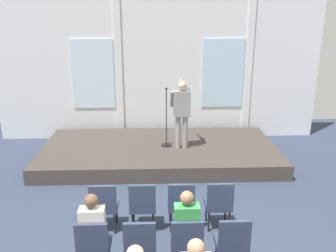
% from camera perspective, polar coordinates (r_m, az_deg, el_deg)
% --- Properties ---
extents(rear_partition, '(9.62, 0.14, 4.41)m').
position_cam_1_polar(rear_partition, '(10.76, -1.46, 9.43)').
color(rear_partition, silver).
rests_on(rear_partition, ground).
extents(stage_platform, '(6.11, 2.97, 0.37)m').
position_cam_1_polar(stage_platform, '(9.55, -1.38, -4.15)').
color(stage_platform, '#3F3833').
rests_on(stage_platform, ground).
extents(speaker, '(0.51, 0.69, 1.75)m').
position_cam_1_polar(speaker, '(9.02, 2.18, 2.59)').
color(speaker, gray).
rests_on(speaker, stage_platform).
extents(mic_stand, '(0.28, 0.28, 1.55)m').
position_cam_1_polar(mic_stand, '(9.37, -0.26, -1.18)').
color(mic_stand, black).
rests_on(mic_stand, stage_platform).
extents(chair_r0_c0, '(0.46, 0.44, 0.94)m').
position_cam_1_polar(chair_r0_c0, '(6.49, -10.11, -12.09)').
color(chair_r0_c0, black).
rests_on(chair_r0_c0, ground).
extents(chair_r0_c1, '(0.46, 0.44, 0.94)m').
position_cam_1_polar(chair_r0_c1, '(6.43, -4.05, -12.13)').
color(chair_r0_c1, black).
rests_on(chair_r0_c1, ground).
extents(chair_r0_c2, '(0.46, 0.44, 0.94)m').
position_cam_1_polar(chair_r0_c2, '(6.44, 2.06, -12.05)').
color(chair_r0_c2, black).
rests_on(chair_r0_c2, ground).
extents(chair_r0_c3, '(0.46, 0.44, 0.94)m').
position_cam_1_polar(chair_r0_c3, '(6.52, 8.09, -11.83)').
color(chair_r0_c3, black).
rests_on(chair_r0_c3, ground).
extents(chair_r1_c0, '(0.46, 0.44, 0.94)m').
position_cam_1_polar(chair_r1_c0, '(5.54, -11.74, -17.91)').
color(chair_r1_c0, black).
rests_on(chair_r1_c0, ground).
extents(audience_r1_c0, '(0.36, 0.39, 1.31)m').
position_cam_1_polar(audience_r1_c0, '(5.50, -11.73, -15.78)').
color(audience_r1_c0, '#2D2D33').
rests_on(audience_r1_c0, ground).
extents(chair_r1_c1, '(0.46, 0.44, 0.94)m').
position_cam_1_polar(chair_r1_c1, '(5.47, -4.43, -18.07)').
color(chair_r1_c1, black).
rests_on(chair_r1_c1, ground).
extents(chair_r1_c2, '(0.46, 0.44, 0.94)m').
position_cam_1_polar(chair_r1_c2, '(5.48, 2.96, -17.95)').
color(chair_r1_c2, black).
rests_on(chair_r1_c2, ground).
extents(audience_r1_c2, '(0.36, 0.39, 1.33)m').
position_cam_1_polar(audience_r1_c2, '(5.43, 2.91, -15.71)').
color(audience_r1_c2, '#2D2D33').
rests_on(audience_r1_c2, ground).
extents(chair_r1_c3, '(0.46, 0.44, 0.94)m').
position_cam_1_polar(chair_r1_c3, '(5.58, 10.19, -17.56)').
color(chair_r1_c3, black).
rests_on(chair_r1_c3, ground).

